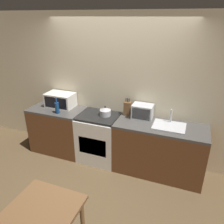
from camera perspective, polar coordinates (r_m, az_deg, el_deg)
ground_plane at (r=3.64m, az=-5.59°, el=-19.87°), size 16.00×16.00×0.00m
wall_back at (r=3.93m, az=1.40°, el=5.90°), size 10.00×0.06×2.60m
counter_left_run at (r=4.46m, az=-13.65°, el=-4.41°), size 1.03×0.62×0.90m
counter_right_run at (r=3.81m, az=12.11°, el=-9.48°), size 1.48×0.62×0.90m
stove_range at (r=4.07m, az=-3.33°, el=-6.67°), size 0.72×0.62×0.90m
kettle at (r=3.82m, az=-1.76°, el=0.14°), size 0.20×0.20×0.18m
microwave at (r=4.30m, az=-13.34°, el=3.07°), size 0.53×0.34×0.27m
bottle at (r=4.02m, az=-14.16°, el=1.13°), size 0.07×0.07×0.28m
knife_block at (r=3.82m, az=4.02°, el=0.92°), size 0.11×0.09×0.31m
toaster_oven at (r=3.73m, az=7.98°, el=0.11°), size 0.34×0.25×0.25m
sink_basin at (r=3.58m, az=14.71°, el=-3.49°), size 0.50×0.38×0.24m
dining_table at (r=2.59m, az=-17.34°, el=-24.64°), size 0.71×0.64×0.73m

